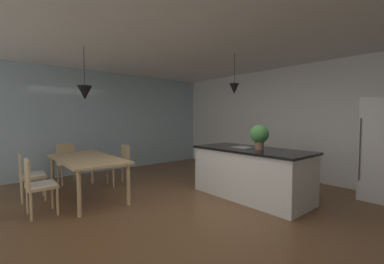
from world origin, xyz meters
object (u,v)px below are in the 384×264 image
at_px(chair_window_end, 68,162).
at_px(potted_plant_on_island, 259,135).
at_px(dining_table, 87,161).
at_px(chair_far_left, 120,163).
at_px(chair_near_right, 38,184).
at_px(chair_near_left, 29,174).
at_px(kitchen_island, 251,172).

bearing_deg(chair_window_end, potted_plant_on_island, 33.52).
xyz_separation_m(dining_table, chair_window_end, (-1.35, -0.00, -0.19)).
bearing_deg(potted_plant_on_island, chair_far_left, -150.40).
bearing_deg(chair_far_left, dining_table, -62.51).
distance_m(chair_near_right, chair_far_left, 1.90).
distance_m(chair_far_left, chair_window_end, 1.24).
height_order(chair_far_left, potted_plant_on_island, potted_plant_on_island).
relative_size(chair_near_left, kitchen_island, 0.41).
bearing_deg(kitchen_island, chair_near_left, -127.42).
bearing_deg(chair_near_left, dining_table, 62.27).
distance_m(chair_near_right, potted_plant_on_island, 3.64).
height_order(chair_far_left, kitchen_island, kitchen_island).
bearing_deg(dining_table, potted_plant_on_island, 47.18).
distance_m(chair_window_end, chair_near_left, 1.23).
bearing_deg(chair_window_end, chair_far_left, 42.89).
distance_m(dining_table, kitchen_island, 3.03).
xyz_separation_m(chair_near_right, chair_window_end, (-1.78, 0.84, 0.00)).
distance_m(chair_far_left, potted_plant_on_island, 3.04).
distance_m(chair_far_left, kitchen_island, 2.81).
relative_size(dining_table, chair_near_left, 2.24).
bearing_deg(kitchen_island, chair_near_right, -115.86).
relative_size(chair_near_left, potted_plant_on_island, 1.98).
bearing_deg(dining_table, chair_window_end, -179.94).
bearing_deg(kitchen_island, dining_table, -130.45).
distance_m(dining_table, potted_plant_on_island, 3.18).
height_order(chair_near_right, chair_window_end, same).
relative_size(dining_table, kitchen_island, 0.91).
xyz_separation_m(chair_window_end, chair_near_left, (0.90, -0.84, 0.00)).
bearing_deg(chair_near_right, chair_far_left, 117.52).
bearing_deg(potted_plant_on_island, chair_window_end, -146.48).
xyz_separation_m(dining_table, chair_near_left, (-0.44, -0.84, -0.19)).
bearing_deg(kitchen_island, chair_window_end, -145.14).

